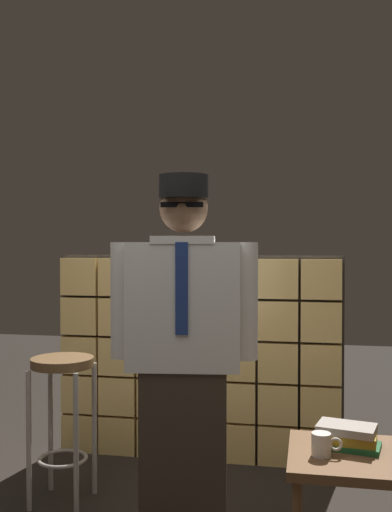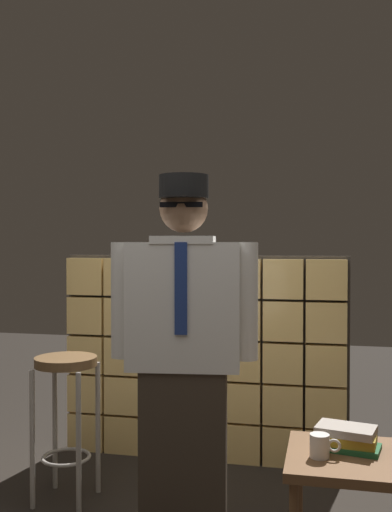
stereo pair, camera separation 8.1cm
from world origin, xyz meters
TOP-DOWN VIEW (x-y plane):
  - glass_block_wall at (0.00, 1.42)m, footprint 1.89×0.10m
  - standing_person at (0.15, 0.33)m, footprint 0.69×0.32m
  - bar_stool at (-0.60, 0.66)m, footprint 0.34×0.34m
  - side_table at (0.90, 0.18)m, footprint 0.52×0.52m
  - book_stack at (0.89, 0.24)m, footprint 0.28×0.21m
  - coffee_mug at (0.78, 0.12)m, footprint 0.13×0.08m

SIDE VIEW (x-z plane):
  - side_table at x=0.90m, z-range 0.20..0.74m
  - bar_stool at x=-0.60m, z-range 0.19..0.99m
  - coffee_mug at x=0.78m, z-range 0.54..0.64m
  - book_stack at x=0.89m, z-range 0.54..0.64m
  - glass_block_wall at x=0.00m, z-range -0.02..1.34m
  - standing_person at x=0.15m, z-range 0.04..1.77m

